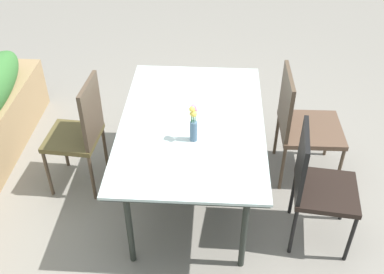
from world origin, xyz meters
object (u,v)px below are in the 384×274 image
object	(u,v)px
chair_near_left	(316,182)
flower_vase	(193,123)
chair_near_right	(301,121)
dining_table	(192,127)
chair_far_side	(81,130)

from	to	relation	value
chair_near_left	flower_vase	size ratio (longest dim) A/B	3.33
chair_near_left	flower_vase	distance (m)	0.93
chair_near_right	flower_vase	world-z (taller)	flower_vase
dining_table	flower_vase	distance (m)	0.28
chair_far_side	flower_vase	xyz separation A→B (m)	(-0.32, -0.89, 0.34)
chair_far_side	chair_near_right	world-z (taller)	chair_far_side
dining_table	flower_vase	bearing A→B (deg)	-174.08
dining_table	chair_far_side	distance (m)	0.89
chair_far_side	dining_table	bearing A→B (deg)	-92.89
chair_far_side	chair_near_left	distance (m)	1.80
chair_far_side	chair_near_left	xyz separation A→B (m)	(-0.46, -1.74, -0.02)
dining_table	chair_near_right	distance (m)	0.94
chair_far_side	chair_near_right	xyz separation A→B (m)	(0.24, -1.72, -0.02)
chair_near_right	dining_table	bearing A→B (deg)	-68.27
chair_near_left	flower_vase	world-z (taller)	flower_vase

